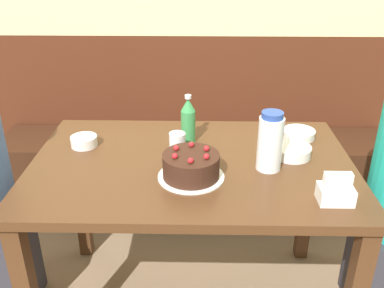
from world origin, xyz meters
TOP-DOWN VIEW (x-y plane):
  - bench_seat at (0.00, 0.83)m, footprint 2.28×0.38m
  - dining_table at (0.00, 0.00)m, footprint 1.22×0.79m
  - birthday_cake at (-0.00, -0.12)m, footprint 0.24×0.24m
  - water_pitcher at (0.28, -0.05)m, footprint 0.09×0.09m
  - soju_bottle at (-0.02, 0.18)m, footprint 0.06×0.06m
  - napkin_holder at (0.47, -0.26)m, footprint 0.11×0.08m
  - bowl_soup_white at (-0.44, 0.13)m, footprint 0.11×0.11m
  - bowl_rice_small at (0.39, 0.06)m, footprint 0.15×0.15m
  - bowl_side_dish at (0.45, 0.23)m, footprint 0.14×0.14m
  - glass_water_tall at (-0.06, 0.04)m, footprint 0.06×0.06m

SIDE VIEW (x-z plane):
  - bench_seat at x=0.00m, z-range 0.00..0.44m
  - dining_table at x=0.00m, z-range 0.27..1.00m
  - bowl_side_dish at x=0.45m, z-range 0.73..0.77m
  - bowl_rice_small at x=0.39m, z-range 0.73..0.78m
  - bowl_soup_white at x=-0.44m, z-range 0.73..0.78m
  - napkin_holder at x=0.47m, z-range 0.72..0.82m
  - birthday_cake at x=0.00m, z-range 0.72..0.83m
  - glass_water_tall at x=-0.06m, z-range 0.73..0.83m
  - soju_bottle at x=-0.02m, z-range 0.73..0.93m
  - water_pitcher at x=0.28m, z-range 0.73..0.95m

